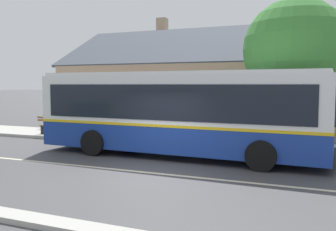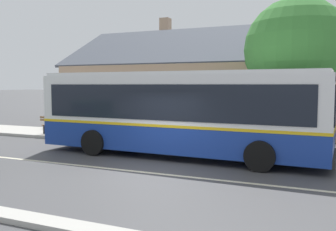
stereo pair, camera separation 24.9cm
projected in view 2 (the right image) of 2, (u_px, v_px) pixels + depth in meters
The scene contains 8 objects.
ground_plane at pixel (145, 172), 11.77m from camera, with size 300.00×300.00×0.00m, color #424244.
sidewalk_far at pixel (204, 143), 17.24m from camera, with size 60.00×3.00×0.15m, color #ADAAA3.
curb_near at pixel (36, 221), 7.43m from camera, with size 60.00×0.50×0.12m, color #ADAAA3.
lane_divider_stripe at pixel (145, 172), 11.77m from camera, with size 60.00×0.16×0.01m, color beige.
community_building at pixel (235, 94), 24.99m from camera, with size 21.01×10.97×7.68m.
transit_bus at pixel (178, 111), 14.30m from camera, with size 11.21×3.03×3.24m.
bench_by_building at pixel (55, 126), 19.74m from camera, with size 1.60×0.51×0.94m.
street_tree_primary at pixel (297, 50), 15.94m from camera, with size 4.43×4.43×6.45m.
Camera 2 is at (5.31, -10.32, 2.76)m, focal length 40.00 mm.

